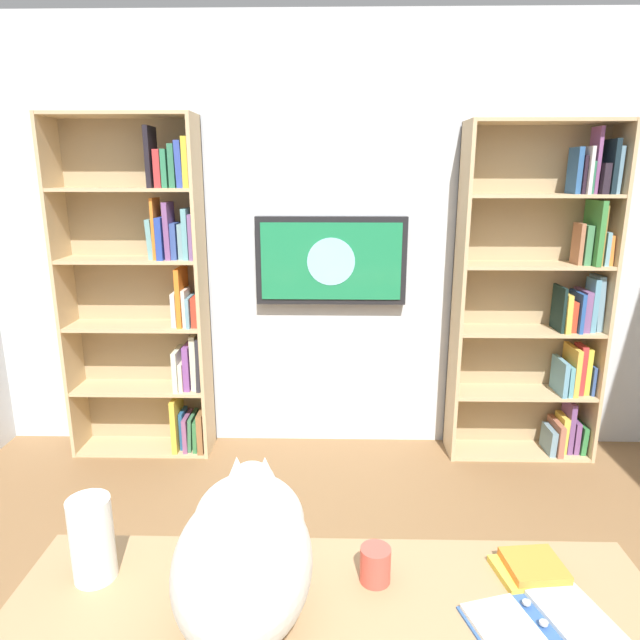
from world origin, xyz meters
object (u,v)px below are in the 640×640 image
(cat, at_px, (245,550))
(paper_towel_roll, at_px, (92,539))
(bookshelf_left, at_px, (547,300))
(open_binder, at_px, (543,626))
(wall_mounted_tv, at_px, (332,261))
(bookshelf_right, at_px, (153,294))
(coffee_mug, at_px, (375,565))
(desk_book_stack, at_px, (531,568))

(cat, relative_size, paper_towel_roll, 2.53)
(cat, bearing_deg, bookshelf_left, -124.12)
(open_binder, bearing_deg, bookshelf_left, -109.91)
(wall_mounted_tv, xyz_separation_m, cat, (0.20, 2.35, -0.33))
(bookshelf_left, distance_m, bookshelf_right, 2.45)
(bookshelf_left, bearing_deg, open_binder, 70.09)
(paper_towel_roll, bearing_deg, coffee_mug, -179.90)
(open_binder, height_order, desk_book_stack, desk_book_stack)
(bookshelf_right, xyz_separation_m, desk_book_stack, (-1.65, 2.12, -0.28))
(paper_towel_roll, xyz_separation_m, coffee_mug, (-0.73, -0.00, -0.07))
(wall_mounted_tv, height_order, desk_book_stack, wall_mounted_tv)
(cat, bearing_deg, paper_towel_roll, -14.72)
(bookshelf_right, relative_size, wall_mounted_tv, 2.25)
(coffee_mug, bearing_deg, open_binder, 157.96)
(bookshelf_left, relative_size, wall_mounted_tv, 2.20)
(cat, xyz_separation_m, coffee_mug, (-0.32, -0.11, -0.12))
(wall_mounted_tv, bearing_deg, bookshelf_left, 176.43)
(bookshelf_left, xyz_separation_m, coffee_mug, (1.22, 2.15, -0.23))
(bookshelf_left, xyz_separation_m, wall_mounted_tv, (1.33, -0.08, 0.23))
(wall_mounted_tv, relative_size, cat, 1.63)
(paper_towel_roll, distance_m, desk_book_stack, 1.15)
(wall_mounted_tv, relative_size, paper_towel_roll, 4.13)
(open_binder, bearing_deg, bookshelf_right, -54.96)
(bookshelf_left, distance_m, coffee_mug, 2.48)
(desk_book_stack, bearing_deg, bookshelf_left, -110.72)
(bookshelf_left, relative_size, open_binder, 5.49)
(bookshelf_left, height_order, coffee_mug, bookshelf_left)
(open_binder, bearing_deg, cat, -3.56)
(bookshelf_right, bearing_deg, wall_mounted_tv, -175.81)
(bookshelf_left, distance_m, paper_towel_roll, 2.91)
(cat, distance_m, coffee_mug, 0.36)
(wall_mounted_tv, bearing_deg, bookshelf_right, 4.19)
(bookshelf_right, distance_m, wall_mounted_tv, 1.14)
(open_binder, height_order, coffee_mug, coffee_mug)
(bookshelf_left, bearing_deg, bookshelf_right, -0.03)
(desk_book_stack, bearing_deg, bookshelf_right, -52.14)
(open_binder, xyz_separation_m, desk_book_stack, (-0.03, -0.18, 0.01))
(wall_mounted_tv, xyz_separation_m, paper_towel_roll, (0.62, 2.24, -0.39))
(paper_towel_roll, distance_m, coffee_mug, 0.74)
(paper_towel_roll, xyz_separation_m, desk_book_stack, (-1.15, -0.03, -0.09))
(bookshelf_left, bearing_deg, desk_book_stack, 69.28)
(open_binder, height_order, paper_towel_roll, paper_towel_roll)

